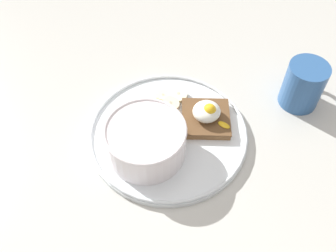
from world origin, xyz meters
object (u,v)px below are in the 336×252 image
(banana_slice_back, at_px, (163,96))
(coffee_mug, at_px, (303,84))
(toast_slice, at_px, (206,118))
(banana_slice_front, at_px, (178,95))
(poached_egg, at_px, (207,111))
(banana_slice_left, at_px, (171,104))
(oatmeal_bowl, at_px, (146,140))
(banana_slice_right, at_px, (154,107))

(banana_slice_back, xyz_separation_m, coffee_mug, (-0.24, 0.12, 0.03))
(toast_slice, bearing_deg, banana_slice_front, -76.86)
(poached_egg, xyz_separation_m, banana_slice_left, (0.04, -0.06, -0.02))
(banana_slice_left, xyz_separation_m, coffee_mug, (-0.24, 0.09, 0.03))
(poached_egg, height_order, banana_slice_left, poached_egg)
(poached_egg, xyz_separation_m, coffee_mug, (-0.20, 0.03, 0.01))
(coffee_mug, bearing_deg, poached_egg, -7.28)
(oatmeal_bowl, relative_size, banana_slice_left, 3.05)
(oatmeal_bowl, xyz_separation_m, banana_slice_back, (-0.08, -0.10, -0.03))
(poached_egg, bearing_deg, oatmeal_bowl, 6.28)
(oatmeal_bowl, bearing_deg, banana_slice_back, -127.92)
(toast_slice, bearing_deg, coffee_mug, 172.41)
(poached_egg, height_order, coffee_mug, coffee_mug)
(poached_egg, xyz_separation_m, banana_slice_back, (0.05, -0.09, -0.02))
(poached_egg, bearing_deg, banana_slice_front, -76.59)
(banana_slice_left, height_order, banana_slice_right, banana_slice_left)
(banana_slice_back, relative_size, coffee_mug, 0.43)
(toast_slice, height_order, banana_slice_front, toast_slice)
(coffee_mug, bearing_deg, toast_slice, -7.59)
(banana_slice_right, distance_m, coffee_mug, 0.29)
(oatmeal_bowl, height_order, toast_slice, oatmeal_bowl)
(banana_slice_front, height_order, banana_slice_left, banana_slice_left)
(poached_egg, relative_size, banana_slice_back, 1.65)
(poached_egg, bearing_deg, coffee_mug, 172.72)
(toast_slice, bearing_deg, banana_slice_right, -42.48)
(toast_slice, height_order, banana_slice_back, toast_slice)
(banana_slice_right, xyz_separation_m, coffee_mug, (-0.27, 0.10, 0.03))
(toast_slice, xyz_separation_m, banana_slice_front, (0.02, -0.08, -0.00))
(toast_slice, distance_m, banana_slice_right, 0.10)
(banana_slice_right, height_order, coffee_mug, coffee_mug)
(banana_slice_back, bearing_deg, oatmeal_bowl, 52.08)
(banana_slice_front, relative_size, coffee_mug, 0.50)
(banana_slice_left, relative_size, banana_slice_right, 1.13)
(banana_slice_left, height_order, banana_slice_back, banana_slice_left)
(oatmeal_bowl, distance_m, poached_egg, 0.13)
(banana_slice_front, bearing_deg, poached_egg, 103.41)
(toast_slice, height_order, coffee_mug, coffee_mug)
(banana_slice_front, height_order, banana_slice_right, banana_slice_right)
(toast_slice, xyz_separation_m, poached_egg, (-0.00, 0.00, 0.02))
(oatmeal_bowl, relative_size, toast_slice, 1.17)
(oatmeal_bowl, xyz_separation_m, coffee_mug, (-0.33, 0.01, 0.00))
(banana_slice_front, bearing_deg, oatmeal_bowl, 40.30)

